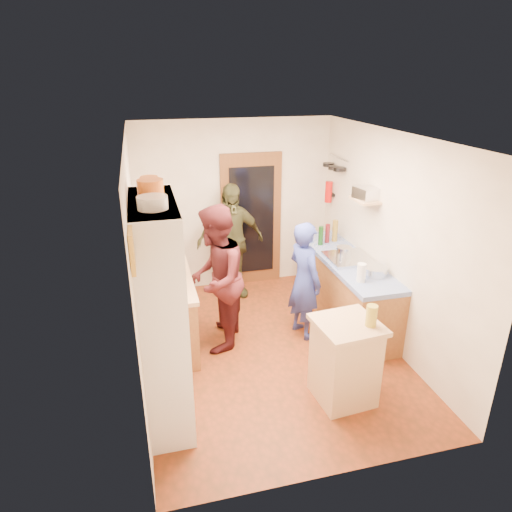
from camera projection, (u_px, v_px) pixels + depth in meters
name	position (u px, v px, depth m)	size (l,w,h in m)	color
floor	(270.00, 349.00, 5.72)	(3.00, 4.00, 0.02)	maroon
ceiling	(273.00, 135.00, 4.73)	(3.00, 4.00, 0.02)	silver
wall_back	(235.00, 205.00, 7.03)	(3.00, 0.02, 2.60)	silver
wall_front	(345.00, 347.00, 3.42)	(3.00, 0.02, 2.60)	silver
wall_left	(136.00, 265.00, 4.88)	(0.02, 4.00, 2.60)	silver
wall_right	(390.00, 241.00, 5.57)	(0.02, 4.00, 2.60)	silver
door_frame	(251.00, 220.00, 7.15)	(0.95, 0.06, 2.10)	brown
door_glass	(252.00, 221.00, 7.11)	(0.70, 0.02, 1.70)	black
hutch_body	(162.00, 315.00, 4.29)	(0.40, 1.20, 2.20)	white
hutch_top_shelf	(152.00, 203.00, 3.88)	(0.40, 1.14, 0.04)	white
plate_stack	(152.00, 203.00, 3.64)	(0.25, 0.25, 0.10)	white
orange_pot_a	(151.00, 190.00, 3.86)	(0.22, 0.22, 0.18)	orange
orange_pot_b	(149.00, 184.00, 4.14)	(0.16, 0.16, 0.14)	orange
left_counter_base	(168.00, 313.00, 5.68)	(0.60, 1.40, 0.85)	olive
left_counter_top	(165.00, 280.00, 5.51)	(0.64, 1.44, 0.05)	tan
toaster	(172.00, 288.00, 5.03)	(0.27, 0.18, 0.20)	white
kettle	(161.00, 278.00, 5.29)	(0.17, 0.17, 0.19)	white
orange_bowl	(170.00, 267.00, 5.71)	(0.19, 0.19, 0.08)	orange
chopping_board	(164.00, 262.00, 5.94)	(0.30, 0.22, 0.03)	tan
right_counter_base	(344.00, 290.00, 6.28)	(0.60, 2.20, 0.84)	olive
right_counter_top	(346.00, 260.00, 6.11)	(0.62, 2.22, 0.06)	#0730A1
hob	(348.00, 258.00, 6.04)	(0.55, 0.58, 0.04)	silver
pot_on_hob	(344.00, 252.00, 6.04)	(0.20, 0.20, 0.13)	silver
bottle_a	(321.00, 236.00, 6.52)	(0.07, 0.07, 0.28)	#143F14
bottle_b	(327.00, 233.00, 6.61)	(0.07, 0.07, 0.27)	#591419
bottle_c	(335.00, 231.00, 6.66)	(0.08, 0.08, 0.32)	olive
paper_towel	(361.00, 273.00, 5.38)	(0.10, 0.10, 0.23)	white
mixing_bowl	(375.00, 271.00, 5.57)	(0.28, 0.28, 0.11)	silver
island_base	(344.00, 363.00, 4.70)	(0.55, 0.55, 0.86)	tan
island_top	(348.00, 325.00, 4.53)	(0.62, 0.62, 0.05)	tan
cutting_board	(341.00, 322.00, 4.55)	(0.35, 0.28, 0.02)	white
oil_jar	(371.00, 316.00, 4.43)	(0.11, 0.11, 0.22)	#AD9E2D
pan_rail	(339.00, 158.00, 6.65)	(0.02, 0.02, 0.65)	silver
pan_hang_a	(339.00, 169.00, 6.53)	(0.18, 0.18, 0.05)	black
pan_hang_b	(334.00, 168.00, 6.71)	(0.16, 0.16, 0.05)	black
pan_hang_c	(328.00, 165.00, 6.89)	(0.17, 0.17, 0.05)	black
wall_shelf	(365.00, 200.00, 5.79)	(0.26, 0.42, 0.03)	tan
radio	(366.00, 193.00, 5.76)	(0.22, 0.30, 0.15)	silver
ext_bracket	(332.00, 195.00, 7.03)	(0.06, 0.10, 0.04)	black
fire_extinguisher	(329.00, 192.00, 7.00)	(0.11, 0.11, 0.32)	red
picture_frame	(132.00, 251.00, 3.21)	(0.03, 0.25, 0.30)	gold
person_hob	(307.00, 281.00, 5.75)	(0.56, 0.37, 1.54)	#2D3B97
person_left	(219.00, 278.00, 5.50)	(0.88, 0.69, 1.82)	#421619
person_back	(231.00, 242.00, 6.76)	(1.03, 0.43, 1.76)	#3A3B20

